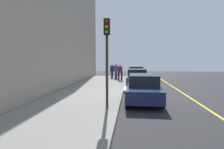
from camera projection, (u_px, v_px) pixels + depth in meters
name	position (u px, v px, depth m)	size (l,w,h in m)	color
ground_plane	(138.00, 97.00, 11.99)	(56.00, 56.00, 0.00)	#28282B
sidewalk	(86.00, 95.00, 12.31)	(28.00, 4.60, 0.15)	gray
lane_stripe_centre	(191.00, 98.00, 11.68)	(28.00, 0.14, 0.01)	gold
snow_bank_curb	(128.00, 85.00, 16.72)	(6.75, 0.56, 0.22)	white
parked_car_maroon	(136.00, 73.00, 23.72)	(4.68, 2.04, 1.51)	black
parked_car_charcoal	(137.00, 77.00, 17.35)	(4.47, 1.97, 1.51)	black
parked_car_navy	(144.00, 88.00, 10.84)	(4.63, 2.01, 1.51)	black
pedestrian_navy_coat	(112.00, 70.00, 23.36)	(0.54, 0.52, 1.70)	black
pedestrian_burgundy_coat	(120.00, 72.00, 20.56)	(0.54, 0.52, 1.70)	black
pedestrian_blue_coat	(116.00, 71.00, 22.33)	(0.57, 0.52, 1.76)	black
traffic_light_pole	(107.00, 48.00, 8.40)	(0.35, 0.26, 3.98)	#2D2D19
rolling_suitcase	(116.00, 77.00, 22.02)	(0.34, 0.22, 0.85)	#191E38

